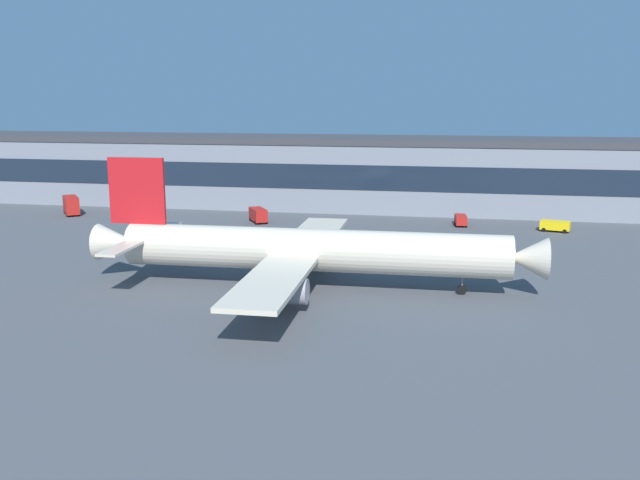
{
  "coord_description": "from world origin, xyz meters",
  "views": [
    {
      "loc": [
        20.46,
        -81.93,
        22.61
      ],
      "look_at": [
        4.67,
        0.62,
        5.0
      ],
      "focal_mm": 38.79,
      "sensor_mm": 36.0,
      "label": 1
    }
  ],
  "objects_px": {
    "airliner": "(306,250)",
    "follow_me_car": "(461,220)",
    "stair_truck": "(71,205)",
    "crew_van": "(258,215)",
    "pushback_tractor": "(555,225)"
  },
  "relations": [
    {
      "from": "airliner",
      "to": "follow_me_car",
      "type": "distance_m",
      "value": 48.12
    },
    {
      "from": "follow_me_car",
      "to": "pushback_tractor",
      "type": "bearing_deg",
      "value": -8.04
    },
    {
      "from": "pushback_tractor",
      "to": "follow_me_car",
      "type": "bearing_deg",
      "value": 171.96
    },
    {
      "from": "follow_me_car",
      "to": "crew_van",
      "type": "bearing_deg",
      "value": -174.36
    },
    {
      "from": "crew_van",
      "to": "pushback_tractor",
      "type": "height_order",
      "value": "crew_van"
    },
    {
      "from": "follow_me_car",
      "to": "pushback_tractor",
      "type": "height_order",
      "value": "follow_me_car"
    },
    {
      "from": "follow_me_car",
      "to": "pushback_tractor",
      "type": "distance_m",
      "value": 15.78
    },
    {
      "from": "airliner",
      "to": "pushback_tractor",
      "type": "height_order",
      "value": "airliner"
    },
    {
      "from": "crew_van",
      "to": "pushback_tractor",
      "type": "xyz_separation_m",
      "value": [
        51.72,
        1.36,
        -0.41
      ]
    },
    {
      "from": "airliner",
      "to": "stair_truck",
      "type": "distance_m",
      "value": 69.51
    },
    {
      "from": "follow_me_car",
      "to": "stair_truck",
      "type": "relative_size",
      "value": 0.73
    },
    {
      "from": "airliner",
      "to": "follow_me_car",
      "type": "height_order",
      "value": "airliner"
    },
    {
      "from": "crew_van",
      "to": "stair_truck",
      "type": "distance_m",
      "value": 37.87
    },
    {
      "from": "crew_van",
      "to": "pushback_tractor",
      "type": "bearing_deg",
      "value": 1.5
    },
    {
      "from": "airliner",
      "to": "pushback_tractor",
      "type": "bearing_deg",
      "value": 50.85
    }
  ]
}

